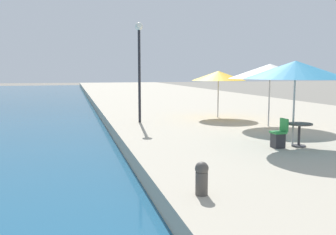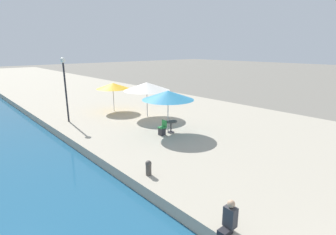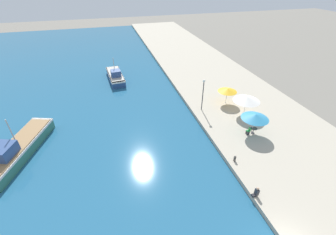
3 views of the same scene
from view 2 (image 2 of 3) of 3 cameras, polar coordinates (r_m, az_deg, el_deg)
quay_promenade at (r=38.71m, az=-20.94°, el=5.82°), size 16.00×90.00×0.53m
cafe_umbrella_pink at (r=15.98m, az=-0.00°, el=4.88°), size 3.19×3.19×2.69m
cafe_umbrella_white at (r=20.05m, az=-4.65°, el=6.76°), size 3.54×3.54×2.67m
cafe_umbrella_striped at (r=22.41m, az=-11.91°, el=6.75°), size 2.74×2.74×2.38m
cafe_table at (r=16.48m, az=0.63°, el=-1.50°), size 0.80×0.80×0.74m
cafe_chair_left at (r=16.08m, az=-1.26°, el=-2.70°), size 0.44×0.41×0.91m
person_at_quay at (r=8.26m, az=13.20°, el=-20.57°), size 0.55×0.36×1.01m
mooring_bollard at (r=11.19m, az=-4.26°, el=-10.76°), size 0.26×0.26×0.65m
lamppost at (r=19.84m, az=-21.58°, el=7.81°), size 0.36×0.36×4.56m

